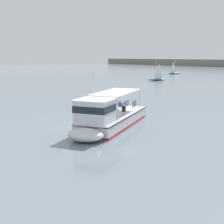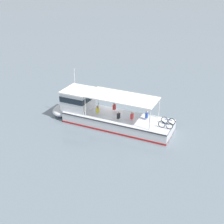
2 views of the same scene
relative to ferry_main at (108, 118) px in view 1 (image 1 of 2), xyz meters
name	(u,v)px [view 1 (image 1 of 2)]	position (x,y,z in m)	size (l,w,h in m)	color
ground_plane	(87,127)	(-1.89, -1.06, -1.02)	(400.00, 400.00, 0.00)	slate
ferry_main	(108,118)	(0.00, 0.00, 0.00)	(9.10, 12.53, 5.32)	silver
sailboat_horizon_west	(174,73)	(-54.34, 72.25, -0.48)	(2.90, 4.99, 5.40)	teal
sailboat_off_bow	(157,79)	(-36.72, 44.78, -0.48)	(3.53, 4.88, 5.40)	teal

